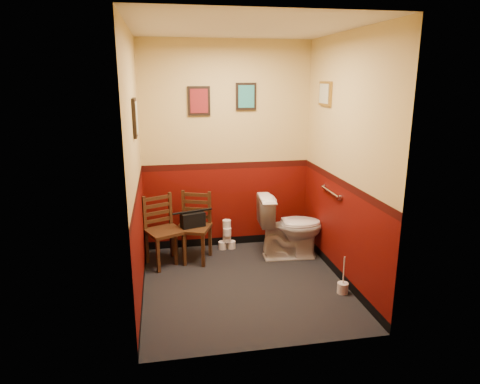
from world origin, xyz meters
name	(u,v)px	position (x,y,z in m)	size (l,w,h in m)	color
floor	(244,284)	(0.00, 0.00, 0.00)	(2.20, 2.40, 0.00)	black
ceiling	(245,27)	(0.00, 0.00, 2.70)	(2.20, 2.40, 0.00)	silver
wall_back	(227,148)	(0.00, 1.20, 1.35)	(2.20, 2.70, 0.00)	#540A05
wall_front	(274,196)	(0.00, -1.20, 1.35)	(2.20, 2.70, 0.00)	#540A05
wall_left	(136,170)	(-1.10, 0.00, 1.35)	(2.40, 2.70, 0.00)	#540A05
wall_right	(344,162)	(1.10, 0.00, 1.35)	(2.40, 2.70, 0.00)	#540A05
grab_bar	(331,192)	(1.07, 0.25, 0.95)	(0.05, 0.56, 0.06)	silver
framed_print_back_a	(199,101)	(-0.35, 1.18, 1.95)	(0.28, 0.04, 0.36)	black
framed_print_back_b	(246,96)	(0.25, 1.18, 2.00)	(0.26, 0.04, 0.34)	black
framed_print_left	(135,118)	(-1.08, 0.10, 1.85)	(0.04, 0.30, 0.38)	black
framed_print_right	(325,94)	(1.08, 0.60, 2.05)	(0.04, 0.34, 0.28)	olive
toilet	(290,227)	(0.72, 0.65, 0.40)	(0.46, 0.82, 0.80)	white
toilet_brush	(343,287)	(1.00, -0.39, 0.07)	(0.12, 0.12, 0.42)	silver
chair_left	(163,230)	(-0.87, 0.73, 0.43)	(0.53, 0.53, 0.85)	#432714
chair_right	(194,227)	(-0.49, 0.79, 0.43)	(0.52, 0.52, 0.86)	#432714
handbag	(193,219)	(-0.50, 0.76, 0.54)	(0.32, 0.22, 0.21)	black
tp_stack	(227,237)	(-0.03, 1.04, 0.17)	(0.23, 0.14, 0.40)	silver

